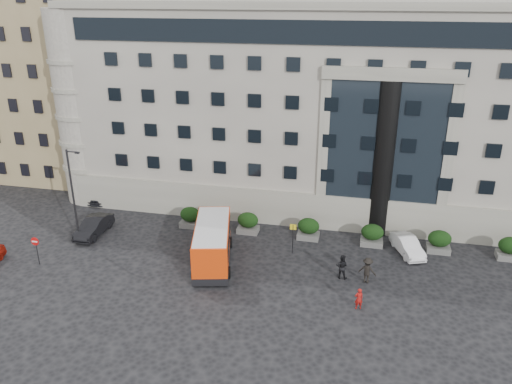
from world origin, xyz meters
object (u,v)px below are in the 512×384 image
at_px(hedge_c, 308,228).
at_px(parked_car_c, 106,192).
at_px(parked_car_d, 134,180).
at_px(pedestrian_a, 359,299).
at_px(street_lamp, 73,193).
at_px(pedestrian_c, 367,270).
at_px(bus_stop_sign, 293,234).
at_px(no_entry_sign, 36,245).
at_px(hedge_f, 510,248).
at_px(hedge_d, 372,235).
at_px(hedge_a, 190,217).
at_px(minibus, 212,242).
at_px(red_truck, 101,165).
at_px(hedge_b, 248,223).
at_px(hedge_e, 439,241).
at_px(pedestrian_b, 342,267).
at_px(parked_car_b, 94,226).
at_px(white_taxi, 407,246).

xyz_separation_m(hedge_c, parked_car_c, (-20.81, 4.15, -0.22)).
relative_size(parked_car_d, pedestrian_a, 3.33).
bearing_deg(street_lamp, pedestrian_c, -2.58).
height_order(bus_stop_sign, parked_car_d, bus_stop_sign).
bearing_deg(no_entry_sign, hedge_f, 14.17).
bearing_deg(street_lamp, hedge_c, 14.67).
bearing_deg(hedge_d, hedge_c, 180.00).
bearing_deg(hedge_a, hedge_f, 0.00).
bearing_deg(minibus, parked_car_d, 119.62).
bearing_deg(red_truck, hedge_b, -41.05).
distance_m(minibus, red_truck, 22.85).
height_order(no_entry_sign, parked_car_d, no_entry_sign).
distance_m(street_lamp, parked_car_d, 13.48).
relative_size(hedge_b, hedge_e, 1.00).
height_order(hedge_c, pedestrian_c, pedestrian_c).
distance_m(hedge_f, no_entry_sign, 36.11).
relative_size(no_entry_sign, pedestrian_b, 1.26).
height_order(hedge_a, hedge_d, same).
distance_m(hedge_d, hedge_f, 10.40).
bearing_deg(minibus, hedge_e, 3.92).
bearing_deg(parked_car_b, hedge_b, 13.89).
bearing_deg(pedestrian_c, bus_stop_sign, -13.65).
distance_m(hedge_e, hedge_f, 5.20).
bearing_deg(red_truck, hedge_a, -49.09).
distance_m(hedge_b, street_lamp, 14.41).
height_order(hedge_b, bus_stop_sign, bus_stop_sign).
bearing_deg(pedestrian_a, pedestrian_b, -88.94).
xyz_separation_m(no_entry_sign, pedestrian_b, (22.51, 3.20, -0.73)).
height_order(hedge_a, hedge_b, same).
height_order(red_truck, pedestrian_b, red_truck).
distance_m(hedge_a, street_lamp, 9.89).
xyz_separation_m(no_entry_sign, parked_car_d, (-0.20, 16.95, -0.95)).
height_order(hedge_c, white_taxi, hedge_c).
relative_size(hedge_f, pedestrian_a, 1.21).
height_order(hedge_f, red_truck, red_truck).
xyz_separation_m(street_lamp, white_taxi, (26.29, 4.00, -3.70)).
bearing_deg(hedge_a, parked_car_d, 138.61).
relative_size(hedge_e, hedge_f, 1.00).
height_order(parked_car_b, white_taxi, parked_car_b).
relative_size(red_truck, pedestrian_c, 3.26).
height_order(hedge_e, white_taxi, hedge_e).
bearing_deg(parked_car_b, street_lamp, -106.46).
distance_m(parked_car_b, pedestrian_c, 22.97).
distance_m(hedge_d, pedestrian_c, 5.86).
bearing_deg(pedestrian_a, no_entry_sign, -20.27).
distance_m(hedge_e, pedestrian_b, 9.21).
height_order(parked_car_c, pedestrian_a, pedestrian_a).
bearing_deg(minibus, hedge_f, -0.09).
distance_m(no_entry_sign, pedestrian_a, 23.87).
distance_m(hedge_b, parked_car_d, 16.53).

